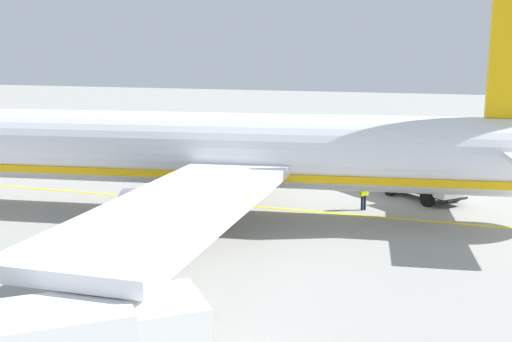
{
  "coord_description": "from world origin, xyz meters",
  "views": [
    {
      "loc": [
        -8.65,
        11.81,
        8.52
      ],
      "look_at": [
        21.25,
        21.72,
        2.31
      ],
      "focal_mm": 42.87,
      "sensor_mm": 36.0,
      "label": 1
    }
  ],
  "objects_px": {
    "airliner_foreground": "(206,151)",
    "crew_loader_left": "(480,176)",
    "crew_marshaller": "(364,193)",
    "service_truck_catering": "(477,150)",
    "service_truck_fuel": "(418,174)"
  },
  "relations": [
    {
      "from": "crew_marshaller",
      "to": "crew_loader_left",
      "type": "relative_size",
      "value": 0.95
    },
    {
      "from": "service_truck_fuel",
      "to": "crew_loader_left",
      "type": "xyz_separation_m",
      "value": [
        2.39,
        -3.51,
        -0.37
      ]
    },
    {
      "from": "airliner_foreground",
      "to": "crew_marshaller",
      "type": "height_order",
      "value": "airliner_foreground"
    },
    {
      "from": "airliner_foreground",
      "to": "service_truck_fuel",
      "type": "xyz_separation_m",
      "value": [
        7.4,
        -10.35,
        -1.99
      ]
    },
    {
      "from": "service_truck_fuel",
      "to": "crew_marshaller",
      "type": "bearing_deg",
      "value": 147.38
    },
    {
      "from": "service_truck_fuel",
      "to": "crew_marshaller",
      "type": "height_order",
      "value": "service_truck_fuel"
    },
    {
      "from": "airliner_foreground",
      "to": "crew_loader_left",
      "type": "relative_size",
      "value": 24.0
    },
    {
      "from": "crew_loader_left",
      "to": "airliner_foreground",
      "type": "bearing_deg",
      "value": 125.24
    },
    {
      "from": "airliner_foreground",
      "to": "service_truck_catering",
      "type": "bearing_deg",
      "value": -39.5
    },
    {
      "from": "crew_marshaller",
      "to": "service_truck_catering",
      "type": "bearing_deg",
      "value": -24.26
    },
    {
      "from": "crew_marshaller",
      "to": "airliner_foreground",
      "type": "bearing_deg",
      "value": 113.63
    },
    {
      "from": "airliner_foreground",
      "to": "service_truck_fuel",
      "type": "relative_size",
      "value": 6.76
    },
    {
      "from": "service_truck_catering",
      "to": "crew_marshaller",
      "type": "xyz_separation_m",
      "value": [
        -13.33,
        6.01,
        -0.61
      ]
    },
    {
      "from": "airliner_foreground",
      "to": "crew_marshaller",
      "type": "distance_m",
      "value": 8.84
    },
    {
      "from": "airliner_foreground",
      "to": "service_truck_catering",
      "type": "xyz_separation_m",
      "value": [
        16.74,
        -13.8,
        -1.81
      ]
    }
  ]
}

